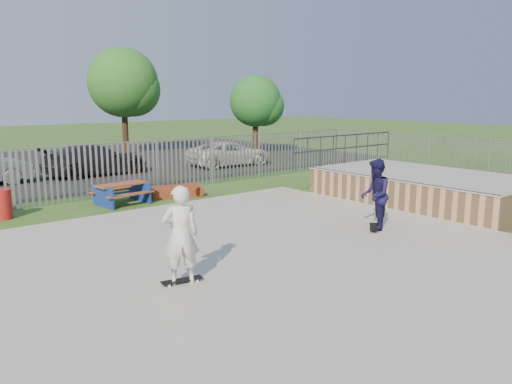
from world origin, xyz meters
TOP-DOWN VIEW (x-y plane):
  - ground at (0.00, 0.00)m, footprint 120.00×120.00m
  - concrete_slab at (0.00, 0.00)m, footprint 15.00×12.00m
  - quarter_pipe at (9.50, 1.04)m, footprint 5.50×7.05m
  - fence at (1.00, 4.59)m, footprint 26.04×16.02m
  - picnic_table at (1.50, 7.65)m, footprint 1.86×1.59m
  - funbox at (3.50, 7.69)m, footprint 2.04×1.39m
  - trash_bin_red at (-2.22, 7.95)m, footprint 0.54×0.54m
  - car_dark at (3.34, 14.47)m, footprint 4.98×2.19m
  - car_white at (10.12, 13.07)m, footprint 4.73×2.40m
  - tree_mid at (8.15, 21.54)m, footprint 4.33×4.33m
  - tree_right at (14.64, 16.42)m, footprint 3.25×3.25m
  - skateboard_a at (5.03, -0.32)m, footprint 0.75×0.65m
  - skateboard_b at (-0.99, -0.44)m, footprint 0.82×0.35m
  - skater_navy at (5.03, -0.32)m, footprint 1.17×1.14m
  - skater_white at (-0.99, -0.44)m, footprint 0.81×0.68m

SIDE VIEW (x-z plane):
  - ground at x=0.00m, z-range 0.00..0.00m
  - concrete_slab at x=0.00m, z-range 0.00..0.15m
  - funbox at x=3.50m, z-range 0.00..0.37m
  - skateboard_a at x=5.03m, z-range 0.15..0.23m
  - skateboard_b at x=-0.99m, z-range 0.15..0.23m
  - picnic_table at x=1.50m, z-range 0.01..0.73m
  - trash_bin_red at x=-2.22m, z-range 0.00..0.91m
  - quarter_pipe at x=9.50m, z-range -0.54..1.65m
  - car_white at x=10.12m, z-range 0.02..1.30m
  - car_dark at x=3.34m, z-range 0.02..1.44m
  - fence at x=1.00m, z-range 0.00..2.00m
  - skater_navy at x=5.03m, z-range 0.15..2.06m
  - skater_white at x=-0.99m, z-range 0.15..2.06m
  - tree_right at x=14.64m, z-range 0.86..5.87m
  - tree_mid at x=8.15m, z-range 1.16..7.84m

